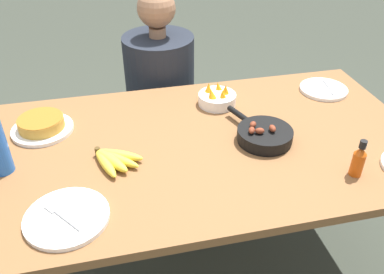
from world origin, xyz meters
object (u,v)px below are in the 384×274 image
Objects in this scene: skillet at (264,135)px; empty_plate_far_right at (67,217)px; empty_plate_near_front at (324,89)px; person_figure at (161,112)px; hot_sauce_bottle at (359,160)px; fruit_bowl_mango at (217,98)px; frittata_plate_center at (42,125)px; banana_bunch at (113,159)px.

empty_plate_far_right is (-0.74, -0.27, -0.02)m from skillet.
person_figure is at bearing 148.45° from empty_plate_near_front.
skillet is 2.30× the size of hot_sauce_bottle.
empty_plate_far_right is (-1.17, -0.59, -0.00)m from empty_plate_near_front.
person_figure is (0.45, 1.04, -0.29)m from empty_plate_far_right.
empty_plate_near_front is (0.43, 0.33, -0.02)m from skillet.
skillet is at bearing 131.88° from hot_sauce_bottle.
empty_plate_far_right is 1.55× the size of fruit_bowl_mango.
empty_plate_near_front is (1.28, 0.06, -0.02)m from frittata_plate_center.
empty_plate_near_front is at bearing -72.70° from skillet.
empty_plate_near_front is at bearing 18.60° from banana_bunch.
hot_sauce_bottle is (0.82, -0.25, 0.04)m from banana_bunch.
banana_bunch reaches higher than empty_plate_far_right.
fruit_bowl_mango is at bearing 120.18° from hot_sauce_bottle.
hot_sauce_bottle is (0.98, -0.00, 0.05)m from empty_plate_far_right.
fruit_bowl_mango is 1.18× the size of hot_sauce_bottle.
frittata_plate_center is at bearing 53.03° from skillet.
skillet is at bearing -17.19° from frittata_plate_center.
frittata_plate_center is at bearing -175.93° from fruit_bowl_mango.
hot_sauce_bottle is at bearing -59.82° from fruit_bowl_mango.
banana_bunch is 1.07m from empty_plate_near_front.
empty_plate_far_right is at bearing -122.28° from banana_bunch.
person_figure reaches higher than banana_bunch.
hot_sauce_bottle is 1.21m from person_figure.
person_figure reaches higher than fruit_bowl_mango.
skillet reaches higher than frittata_plate_center.
empty_plate_far_right is at bearing 179.94° from hot_sauce_bottle.
skillet is 1.26× the size of empty_plate_far_right.
frittata_plate_center reaches higher than empty_plate_far_right.
frittata_plate_center is at bearing -177.21° from empty_plate_near_front.
person_figure is at bearing 69.52° from banana_bunch.
hot_sauce_bottle reaches higher than empty_plate_far_right.
banana_bunch is 1.12× the size of fruit_bowl_mango.
banana_bunch is 0.86m from hot_sauce_bottle.
empty_plate_near_front and empty_plate_far_right have the same top height.
skillet is 1.95× the size of fruit_bowl_mango.
frittata_plate_center is 0.81m from person_figure.
person_figure is (0.56, 0.51, -0.31)m from frittata_plate_center.
person_figure reaches higher than skillet.
frittata_plate_center is (-0.27, 0.28, 0.01)m from banana_bunch.
skillet is at bearing -69.23° from person_figure.
skillet is 0.88m from person_figure.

